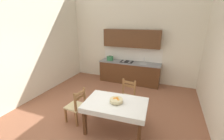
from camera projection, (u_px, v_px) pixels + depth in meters
ground_plane at (99, 123)px, 4.00m from camera, size 5.86×6.91×0.10m
wall_back at (132, 32)px, 6.15m from camera, size 5.86×0.12×4.16m
wall_left at (12, 38)px, 4.26m from camera, size 0.12×6.91×4.16m
kitchen_cabinetry at (130, 63)px, 6.24m from camera, size 2.52×0.63×2.20m
dining_table at (116, 107)px, 3.49m from camera, size 1.49×1.03×0.75m
dining_chair_tv_side at (76, 106)px, 3.88m from camera, size 0.46×0.46×0.93m
dining_chair_kitchen_side at (127, 97)px, 4.33m from camera, size 0.46×0.46×0.93m
fruit_bowl at (116, 100)px, 3.44m from camera, size 0.30×0.30×0.12m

